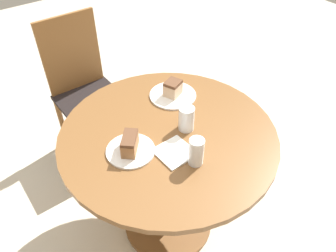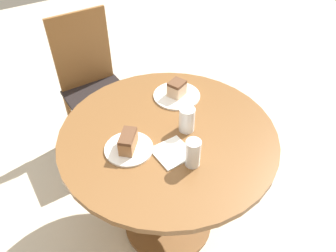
{
  "view_description": "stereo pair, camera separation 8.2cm",
  "coord_description": "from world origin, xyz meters",
  "px_view_note": "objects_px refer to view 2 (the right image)",
  "views": [
    {
      "loc": [
        -0.67,
        -0.9,
        1.82
      ],
      "look_at": [
        0.0,
        0.0,
        0.81
      ],
      "focal_mm": 35.0,
      "sensor_mm": 36.0,
      "label": 1
    },
    {
      "loc": [
        -0.6,
        -0.94,
        1.82
      ],
      "look_at": [
        0.0,
        0.0,
        0.81
      ],
      "focal_mm": 35.0,
      "sensor_mm": 36.0,
      "label": 2
    }
  ],
  "objects_px": {
    "chair": "(95,86)",
    "plate_near": "(177,96)",
    "plate_far": "(129,149)",
    "glass_lemonade": "(187,120)",
    "glass_water": "(193,154)",
    "cake_slice_near": "(177,89)",
    "cake_slice_far": "(128,142)"
  },
  "relations": [
    {
      "from": "chair",
      "to": "plate_near",
      "type": "relative_size",
      "value": 3.97
    },
    {
      "from": "plate_near",
      "to": "plate_far",
      "type": "bearing_deg",
      "value": -151.63
    },
    {
      "from": "plate_near",
      "to": "glass_lemonade",
      "type": "height_order",
      "value": "glass_lemonade"
    },
    {
      "from": "plate_far",
      "to": "glass_lemonade",
      "type": "distance_m",
      "value": 0.3
    },
    {
      "from": "plate_far",
      "to": "glass_lemonade",
      "type": "bearing_deg",
      "value": -5.21
    },
    {
      "from": "plate_near",
      "to": "glass_water",
      "type": "bearing_deg",
      "value": -115.87
    },
    {
      "from": "plate_far",
      "to": "glass_water",
      "type": "height_order",
      "value": "glass_water"
    },
    {
      "from": "plate_near",
      "to": "cake_slice_near",
      "type": "height_order",
      "value": "cake_slice_near"
    },
    {
      "from": "cake_slice_near",
      "to": "glass_water",
      "type": "height_order",
      "value": "glass_water"
    },
    {
      "from": "cake_slice_near",
      "to": "glass_lemonade",
      "type": "distance_m",
      "value": 0.26
    },
    {
      "from": "glass_lemonade",
      "to": "glass_water",
      "type": "relative_size",
      "value": 0.94
    },
    {
      "from": "glass_water",
      "to": "glass_lemonade",
      "type": "bearing_deg",
      "value": 61.51
    },
    {
      "from": "plate_near",
      "to": "cake_slice_near",
      "type": "bearing_deg",
      "value": -90.0
    },
    {
      "from": "chair",
      "to": "glass_water",
      "type": "height_order",
      "value": "chair"
    },
    {
      "from": "plate_near",
      "to": "glass_lemonade",
      "type": "xyz_separation_m",
      "value": [
        -0.11,
        -0.24,
        0.05
      ]
    },
    {
      "from": "cake_slice_near",
      "to": "cake_slice_far",
      "type": "distance_m",
      "value": 0.45
    },
    {
      "from": "plate_near",
      "to": "glass_lemonade",
      "type": "distance_m",
      "value": 0.27
    },
    {
      "from": "chair",
      "to": "glass_lemonade",
      "type": "distance_m",
      "value": 1.0
    },
    {
      "from": "plate_near",
      "to": "plate_far",
      "type": "height_order",
      "value": "same"
    },
    {
      "from": "chair",
      "to": "cake_slice_far",
      "type": "height_order",
      "value": "chair"
    },
    {
      "from": "plate_near",
      "to": "cake_slice_far",
      "type": "relative_size",
      "value": 2.0
    },
    {
      "from": "cake_slice_far",
      "to": "glass_water",
      "type": "height_order",
      "value": "glass_water"
    },
    {
      "from": "chair",
      "to": "glass_water",
      "type": "distance_m",
      "value": 1.17
    },
    {
      "from": "chair",
      "to": "plate_far",
      "type": "height_order",
      "value": "chair"
    },
    {
      "from": "plate_far",
      "to": "plate_near",
      "type": "bearing_deg",
      "value": 28.37
    },
    {
      "from": "plate_far",
      "to": "cake_slice_far",
      "type": "bearing_deg",
      "value": -90.0
    },
    {
      "from": "plate_near",
      "to": "glass_water",
      "type": "distance_m",
      "value": 0.48
    },
    {
      "from": "plate_near",
      "to": "plate_far",
      "type": "xyz_separation_m",
      "value": [
        -0.4,
        -0.21,
        0.0
      ]
    },
    {
      "from": "cake_slice_near",
      "to": "glass_water",
      "type": "distance_m",
      "value": 0.48
    },
    {
      "from": "cake_slice_near",
      "to": "chair",
      "type": "bearing_deg",
      "value": 107.25
    },
    {
      "from": "chair",
      "to": "cake_slice_near",
      "type": "bearing_deg",
      "value": -73.08
    },
    {
      "from": "chair",
      "to": "glass_water",
      "type": "xyz_separation_m",
      "value": [
        0.01,
        -1.13,
        0.32
      ]
    }
  ]
}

